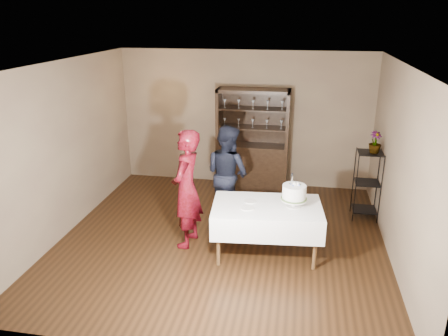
{
  "coord_description": "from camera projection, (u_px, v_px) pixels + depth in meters",
  "views": [
    {
      "loc": [
        1.11,
        -6.0,
        3.37
      ],
      "look_at": [
        0.01,
        0.1,
        1.15
      ],
      "focal_mm": 35.0,
      "sensor_mm": 36.0,
      "label": 1
    }
  ],
  "objects": [
    {
      "name": "floor",
      "position": [
        222.0,
        239.0,
        6.88
      ],
      "size": [
        5.0,
        5.0,
        0.0
      ],
      "primitive_type": "plane",
      "color": "black",
      "rests_on": "ground"
    },
    {
      "name": "plant_etagere",
      "position": [
        367.0,
        182.0,
        7.39
      ],
      "size": [
        0.42,
        0.42,
        1.2
      ],
      "color": "black",
      "rests_on": "floor"
    },
    {
      "name": "potted_plant",
      "position": [
        375.0,
        142.0,
        7.12
      ],
      "size": [
        0.28,
        0.28,
        0.36
      ],
      "primitive_type": "imported",
      "rotation": [
        0.0,
        0.0,
        0.51
      ],
      "color": "#46622E",
      "rests_on": "plant_etagere"
    },
    {
      "name": "plate_far",
      "position": [
        250.0,
        201.0,
        6.33
      ],
      "size": [
        0.2,
        0.2,
        0.01
      ],
      "primitive_type": "cylinder",
      "rotation": [
        0.0,
        0.0,
        0.15
      ],
      "color": "white",
      "rests_on": "cake_table"
    },
    {
      "name": "cake_table",
      "position": [
        267.0,
        217.0,
        6.27
      ],
      "size": [
        1.63,
        1.09,
        0.77
      ],
      "rotation": [
        0.0,
        0.0,
        0.09
      ],
      "color": "white",
      "rests_on": "floor"
    },
    {
      "name": "man",
      "position": [
        227.0,
        173.0,
        7.29
      ],
      "size": [
        1.02,
        0.97,
        1.66
      ],
      "primitive_type": "imported",
      "rotation": [
        0.0,
        0.0,
        2.55
      ],
      "color": "black",
      "rests_on": "floor"
    },
    {
      "name": "back_wall",
      "position": [
        245.0,
        119.0,
        8.74
      ],
      "size": [
        5.0,
        0.02,
        2.7
      ],
      "primitive_type": "cube",
      "color": "brown",
      "rests_on": "floor"
    },
    {
      "name": "wall_right",
      "position": [
        400.0,
        168.0,
        6.01
      ],
      "size": [
        0.02,
        5.0,
        2.7
      ],
      "primitive_type": "cube",
      "color": "brown",
      "rests_on": "floor"
    },
    {
      "name": "ceiling",
      "position": [
        222.0,
        64.0,
        5.97
      ],
      "size": [
        5.0,
        5.0,
        0.0
      ],
      "primitive_type": "plane",
      "rotation": [
        3.14,
        0.0,
        0.0
      ],
      "color": "silver",
      "rests_on": "back_wall"
    },
    {
      "name": "cake",
      "position": [
        294.0,
        193.0,
        6.11
      ],
      "size": [
        0.43,
        0.43,
        0.51
      ],
      "rotation": [
        0.0,
        0.0,
        0.4
      ],
      "color": "white",
      "rests_on": "cake_table"
    },
    {
      "name": "plate_near",
      "position": [
        247.0,
        208.0,
        6.11
      ],
      "size": [
        0.22,
        0.22,
        0.01
      ],
      "primitive_type": "cylinder",
      "rotation": [
        0.0,
        0.0,
        0.17
      ],
      "color": "white",
      "rests_on": "cake_table"
    },
    {
      "name": "wall_left",
      "position": [
        65.0,
        149.0,
        6.84
      ],
      "size": [
        0.02,
        5.0,
        2.7
      ],
      "primitive_type": "cube",
      "color": "brown",
      "rests_on": "floor"
    },
    {
      "name": "woman",
      "position": [
        187.0,
        189.0,
        6.45
      ],
      "size": [
        0.5,
        0.7,
        1.81
      ],
      "primitive_type": "imported",
      "rotation": [
        0.0,
        0.0,
        -1.67
      ],
      "color": "#380605",
      "rests_on": "floor"
    },
    {
      "name": "china_hutch",
      "position": [
        252.0,
        156.0,
        8.71
      ],
      "size": [
        1.4,
        0.48,
        2.0
      ],
      "color": "black",
      "rests_on": "floor"
    }
  ]
}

